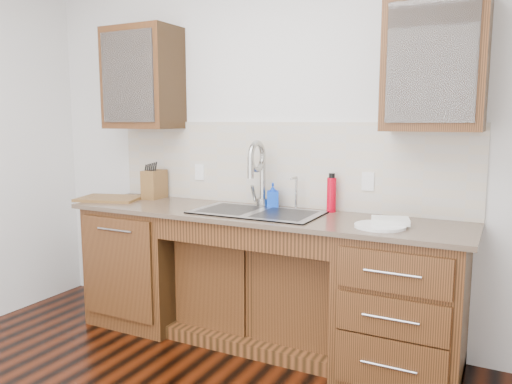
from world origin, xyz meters
The scene contains 23 objects.
wall_back centered at (0.00, 1.80, 1.35)m, with size 4.00×0.10×2.70m, color silver.
base_cabinet_left centered at (-0.95, 1.44, 0.44)m, with size 0.70×0.62×0.88m, color #593014.
base_cabinet_center centered at (0.00, 1.53, 0.35)m, with size 1.20×0.44×0.70m, color #593014.
base_cabinet_right centered at (0.95, 1.44, 0.44)m, with size 0.70×0.62×0.88m, color #593014.
countertop centered at (0.00, 1.43, 0.90)m, with size 2.70×0.65×0.03m, color #84705B.
backsplash centered at (0.00, 1.74, 1.21)m, with size 2.70×0.02×0.59m, color beige.
sink centered at (0.00, 1.41, 0.83)m, with size 0.84×0.46×0.19m, color #9E9EA5.
faucet centered at (-0.07, 1.64, 1.11)m, with size 0.04×0.04×0.40m, color #999993.
filter_tap centered at (0.18, 1.65, 1.03)m, with size 0.02×0.02×0.24m, color #999993.
upper_cabinet_left centered at (-1.05, 1.58, 1.83)m, with size 0.55×0.34×0.75m, color #593014.
upper_cabinet_right centered at (1.05, 1.58, 1.83)m, with size 0.55×0.34×0.75m, color #593014.
outlet_left centered at (-0.65, 1.73, 1.12)m, with size 0.08×0.01×0.12m, color white.
outlet_right centered at (0.65, 1.73, 1.12)m, with size 0.08×0.01×0.12m, color white.
soap_bottle centered at (0.01, 1.63, 1.00)m, with size 0.08×0.08×0.17m, color blue.
water_bottle centered at (0.42, 1.67, 1.02)m, with size 0.06×0.06×0.23m, color #C40015.
plate centered at (0.83, 1.33, 0.92)m, with size 0.29×0.29×0.02m, color white.
dish_towel centered at (0.87, 1.39, 0.94)m, with size 0.21×0.15×0.03m, color white.
knife_block centered at (-0.99, 1.60, 1.02)m, with size 0.12×0.20×0.22m, color brown.
cutting_board centered at (-1.25, 1.39, 0.92)m, with size 0.46×0.32×0.02m, color olive.
cup_left_a centered at (-1.20, 1.58, 1.77)m, with size 0.12×0.12×0.10m, color white.
cup_left_b centered at (-0.94, 1.58, 1.78)m, with size 0.11×0.11×0.10m, color silver.
cup_right_a centered at (0.99, 1.58, 1.78)m, with size 0.13×0.13×0.10m, color white.
cup_right_b centered at (1.19, 1.58, 1.77)m, with size 0.10×0.10×0.09m, color silver.
Camera 1 is at (1.46, -1.46, 1.51)m, focal length 35.00 mm.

